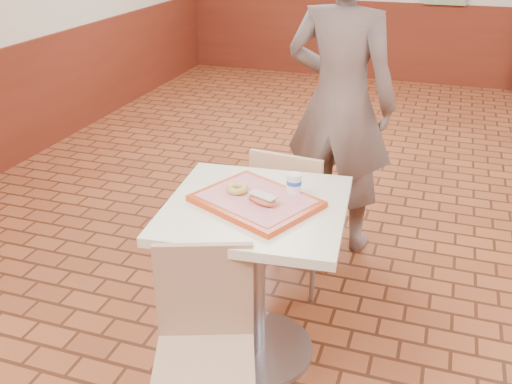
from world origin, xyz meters
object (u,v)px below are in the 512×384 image
(chair_main_front, at_px, (205,340))
(chair_main_back, at_px, (291,212))
(serving_tray, at_px, (256,201))
(paper_cup, at_px, (294,183))
(main_table, at_px, (256,256))
(ring_donut, at_px, (237,189))
(long_john_donut, at_px, (263,199))
(customer, at_px, (340,103))

(chair_main_front, relative_size, chair_main_back, 0.97)
(serving_tray, bearing_deg, paper_cup, 39.63)
(main_table, distance_m, ring_donut, 0.34)
(chair_main_back, bearing_deg, ring_donut, 85.14)
(main_table, bearing_deg, chair_main_front, -94.66)
(main_table, xyz_separation_m, long_john_donut, (0.04, -0.04, 0.32))
(chair_main_back, bearing_deg, serving_tray, 95.01)
(chair_main_front, xyz_separation_m, customer, (0.17, 1.74, 0.48))
(chair_main_front, distance_m, serving_tray, 0.64)
(main_table, bearing_deg, customer, 83.95)
(chair_main_front, bearing_deg, long_john_donut, 59.37)
(customer, height_order, serving_tray, customer)
(chair_main_back, distance_m, ring_donut, 0.71)
(main_table, bearing_deg, serving_tray, 0.00)
(chair_main_back, height_order, ring_donut, ring_donut)
(main_table, xyz_separation_m, customer, (0.13, 1.23, 0.39))
(ring_donut, xyz_separation_m, long_john_donut, (0.14, -0.08, 0.01))
(chair_main_front, height_order, customer, customer)
(paper_cup, bearing_deg, ring_donut, -160.61)
(customer, bearing_deg, chair_main_front, 92.92)
(chair_main_back, relative_size, long_john_donut, 5.61)
(long_john_donut, bearing_deg, ring_donut, 152.31)
(customer, relative_size, serving_tray, 3.83)
(long_john_donut, relative_size, paper_cup, 1.83)
(serving_tray, bearing_deg, chair_main_back, 89.57)
(chair_main_back, distance_m, paper_cup, 0.66)
(chair_main_back, relative_size, serving_tray, 1.75)
(serving_tray, bearing_deg, chair_main_front, -94.66)
(chair_main_front, relative_size, ring_donut, 8.55)
(customer, distance_m, serving_tray, 1.24)
(paper_cup, bearing_deg, chair_main_front, -106.15)
(chair_main_front, distance_m, paper_cup, 0.79)
(serving_tray, relative_size, ring_donut, 5.02)
(chair_main_back, distance_m, customer, 0.79)
(chair_main_front, height_order, paper_cup, paper_cup)
(serving_tray, height_order, paper_cup, paper_cup)
(main_table, bearing_deg, long_john_donut, -44.80)
(customer, bearing_deg, long_john_donut, 94.70)
(customer, relative_size, paper_cup, 22.40)
(chair_main_back, height_order, customer, customer)
(paper_cup, bearing_deg, customer, 90.56)
(long_john_donut, bearing_deg, chair_main_front, -100.39)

